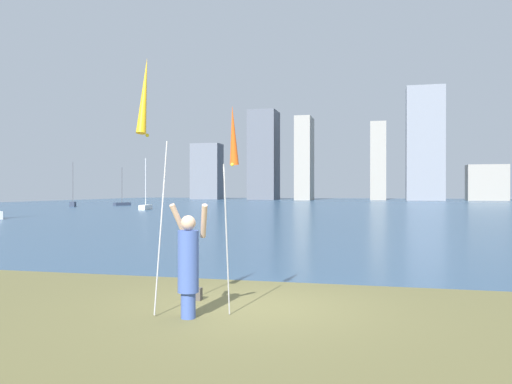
{
  "coord_description": "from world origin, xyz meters",
  "views": [
    {
      "loc": [
        2.39,
        -9.29,
        2.13
      ],
      "look_at": [
        -1.14,
        5.02,
        2.06
      ],
      "focal_mm": 37.16,
      "sensor_mm": 36.0,
      "label": 1
    }
  ],
  "objects_px": {
    "person": "(188,262)",
    "kite_flag_right": "(233,141)",
    "sailboat_5": "(122,203)",
    "sailboat_0": "(146,206)",
    "sailboat_4": "(73,203)",
    "kite_flag_left": "(145,102)",
    "bag": "(195,294)"
  },
  "relations": [
    {
      "from": "person",
      "to": "kite_flag_right",
      "type": "bearing_deg",
      "value": 37.7
    },
    {
      "from": "sailboat_5",
      "to": "sailboat_0",
      "type": "bearing_deg",
      "value": -53.03
    },
    {
      "from": "sailboat_4",
      "to": "sailboat_5",
      "type": "relative_size",
      "value": 1.09
    },
    {
      "from": "kite_flag_right",
      "to": "sailboat_5",
      "type": "bearing_deg",
      "value": 119.78
    },
    {
      "from": "sailboat_0",
      "to": "sailboat_4",
      "type": "bearing_deg",
      "value": 153.0
    },
    {
      "from": "kite_flag_left",
      "to": "kite_flag_right",
      "type": "bearing_deg",
      "value": 39.75
    },
    {
      "from": "kite_flag_left",
      "to": "sailboat_0",
      "type": "distance_m",
      "value": 48.69
    },
    {
      "from": "sailboat_0",
      "to": "sailboat_4",
      "type": "height_order",
      "value": "sailboat_4"
    },
    {
      "from": "kite_flag_left",
      "to": "bag",
      "type": "bearing_deg",
      "value": 83.81
    },
    {
      "from": "person",
      "to": "sailboat_4",
      "type": "bearing_deg",
      "value": 117.01
    },
    {
      "from": "kite_flag_right",
      "to": "sailboat_0",
      "type": "relative_size",
      "value": 0.66
    },
    {
      "from": "kite_flag_left",
      "to": "kite_flag_right",
      "type": "distance_m",
      "value": 1.64
    },
    {
      "from": "bag",
      "to": "sailboat_4",
      "type": "distance_m",
      "value": 59.49
    },
    {
      "from": "kite_flag_right",
      "to": "bag",
      "type": "xyz_separation_m",
      "value": [
        -0.99,
        0.77,
        -2.85
      ]
    },
    {
      "from": "person",
      "to": "kite_flag_left",
      "type": "relative_size",
      "value": 0.45
    },
    {
      "from": "kite_flag_left",
      "to": "sailboat_0",
      "type": "xyz_separation_m",
      "value": [
        -21.03,
        43.79,
        -3.18
      ]
    },
    {
      "from": "sailboat_4",
      "to": "bag",
      "type": "bearing_deg",
      "value": -54.89
    },
    {
      "from": "kite_flag_left",
      "to": "sailboat_5",
      "type": "xyz_separation_m",
      "value": [
        -30.53,
        56.41,
        -3.25
      ]
    },
    {
      "from": "kite_flag_left",
      "to": "sailboat_0",
      "type": "relative_size",
      "value": 0.78
    },
    {
      "from": "bag",
      "to": "sailboat_4",
      "type": "height_order",
      "value": "sailboat_4"
    },
    {
      "from": "sailboat_4",
      "to": "person",
      "type": "bearing_deg",
      "value": -55.32
    },
    {
      "from": "bag",
      "to": "sailboat_0",
      "type": "distance_m",
      "value": 47.1
    },
    {
      "from": "kite_flag_right",
      "to": "kite_flag_left",
      "type": "bearing_deg",
      "value": -140.25
    },
    {
      "from": "kite_flag_right",
      "to": "bag",
      "type": "relative_size",
      "value": 13.16
    },
    {
      "from": "kite_flag_right",
      "to": "sailboat_4",
      "type": "distance_m",
      "value": 60.74
    },
    {
      "from": "kite_flag_right",
      "to": "sailboat_5",
      "type": "relative_size",
      "value": 0.7
    },
    {
      "from": "bag",
      "to": "sailboat_4",
      "type": "relative_size",
      "value": 0.05
    },
    {
      "from": "sailboat_5",
      "to": "person",
      "type": "bearing_deg",
      "value": -60.95
    },
    {
      "from": "sailboat_0",
      "to": "sailboat_5",
      "type": "relative_size",
      "value": 1.07
    },
    {
      "from": "sailboat_4",
      "to": "kite_flag_left",
      "type": "bearing_deg",
      "value": -55.98
    },
    {
      "from": "person",
      "to": "bag",
      "type": "bearing_deg",
      "value": 98.71
    },
    {
      "from": "kite_flag_left",
      "to": "sailboat_4",
      "type": "bearing_deg",
      "value": 124.02
    }
  ]
}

